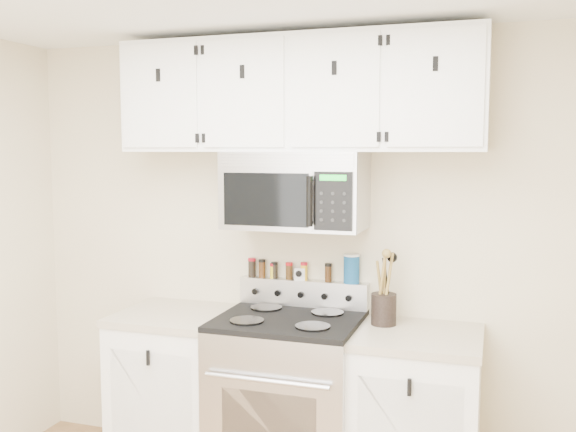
{
  "coord_description": "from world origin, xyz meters",
  "views": [
    {
      "loc": [
        1.05,
        -1.79,
        1.84
      ],
      "look_at": [
        -0.01,
        1.45,
        1.5
      ],
      "focal_mm": 40.0,
      "sensor_mm": 36.0,
      "label": 1
    }
  ],
  "objects_px": {
    "salt_canister": "(352,269)",
    "range": "(288,400)",
    "microwave": "(296,190)",
    "utensil_crock": "(384,307)"
  },
  "relations": [
    {
      "from": "range",
      "to": "salt_canister",
      "type": "bearing_deg",
      "value": 44.91
    },
    {
      "from": "range",
      "to": "salt_canister",
      "type": "distance_m",
      "value": 0.8
    },
    {
      "from": "salt_canister",
      "to": "range",
      "type": "bearing_deg",
      "value": -135.09
    },
    {
      "from": "microwave",
      "to": "utensil_crock",
      "type": "distance_m",
      "value": 0.79
    },
    {
      "from": "microwave",
      "to": "utensil_crock",
      "type": "bearing_deg",
      "value": -0.32
    },
    {
      "from": "microwave",
      "to": "salt_canister",
      "type": "height_order",
      "value": "microwave"
    },
    {
      "from": "microwave",
      "to": "utensil_crock",
      "type": "height_order",
      "value": "microwave"
    },
    {
      "from": "salt_canister",
      "to": "microwave",
      "type": "bearing_deg",
      "value": -151.18
    },
    {
      "from": "range",
      "to": "microwave",
      "type": "bearing_deg",
      "value": 89.77
    },
    {
      "from": "range",
      "to": "utensil_crock",
      "type": "relative_size",
      "value": 2.81
    }
  ]
}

